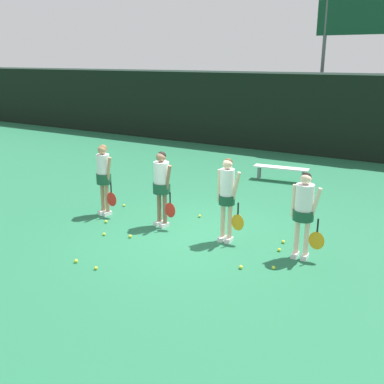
# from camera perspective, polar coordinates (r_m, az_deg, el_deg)

# --- Properties ---
(ground_plane) EXTENTS (140.00, 140.00, 0.00)m
(ground_plane) POSITION_cam_1_polar(r_m,az_deg,el_deg) (10.10, -0.33, -5.19)
(ground_plane) COLOR #216642
(fence_windscreen) EXTENTS (60.00, 0.08, 3.24)m
(fence_windscreen) POSITION_cam_1_polar(r_m,az_deg,el_deg) (18.36, 15.87, 9.38)
(fence_windscreen) COLOR black
(fence_windscreen) RESTS_ON ground_plane
(scoreboard) EXTENTS (3.70, 0.15, 6.26)m
(scoreboard) POSITION_cam_1_polar(r_m,az_deg,el_deg) (19.20, 21.20, 18.98)
(scoreboard) COLOR #515156
(scoreboard) RESTS_ON ground_plane
(bench_far) EXTENTS (1.75, 0.59, 0.45)m
(bench_far) POSITION_cam_1_polar(r_m,az_deg,el_deg) (14.50, 11.24, 2.87)
(bench_far) COLOR silver
(bench_far) RESTS_ON ground_plane
(player_0) EXTENTS (0.65, 0.36, 1.77)m
(player_0) POSITION_cam_1_polar(r_m,az_deg,el_deg) (11.17, -11.14, 2.29)
(player_0) COLOR tan
(player_0) RESTS_ON ground_plane
(player_1) EXTENTS (0.66, 0.40, 1.76)m
(player_1) POSITION_cam_1_polar(r_m,az_deg,el_deg) (10.20, -3.87, 1.25)
(player_1) COLOR #8C664C
(player_1) RESTS_ON ground_plane
(player_2) EXTENTS (0.63, 0.34, 1.80)m
(player_2) POSITION_cam_1_polar(r_m,az_deg,el_deg) (9.34, 4.50, -0.17)
(player_2) COLOR beige
(player_2) RESTS_ON ground_plane
(player_3) EXTENTS (0.69, 0.40, 1.72)m
(player_3) POSITION_cam_1_polar(r_m,az_deg,el_deg) (8.79, 14.05, -2.02)
(player_3) COLOR beige
(player_3) RESTS_ON ground_plane
(tennis_ball_0) EXTENTS (0.07, 0.07, 0.07)m
(tennis_ball_0) POSITION_cam_1_polar(r_m,az_deg,el_deg) (8.49, 6.21, -9.46)
(tennis_ball_0) COLOR #CCE033
(tennis_ball_0) RESTS_ON ground_plane
(tennis_ball_1) EXTENTS (0.07, 0.07, 0.07)m
(tennis_ball_1) POSITION_cam_1_polar(r_m,az_deg,el_deg) (10.12, -11.10, -5.28)
(tennis_ball_1) COLOR #CCE033
(tennis_ball_1) RESTS_ON ground_plane
(tennis_ball_2) EXTENTS (0.07, 0.07, 0.07)m
(tennis_ball_2) POSITION_cam_1_polar(r_m,az_deg,el_deg) (9.73, 11.51, -6.20)
(tennis_ball_2) COLOR #CCE033
(tennis_ball_2) RESTS_ON ground_plane
(tennis_ball_3) EXTENTS (0.07, 0.07, 0.07)m
(tennis_ball_3) POSITION_cam_1_polar(r_m,az_deg,el_deg) (8.95, -14.51, -8.48)
(tennis_ball_3) COLOR #CCE033
(tennis_ball_3) RESTS_ON ground_plane
(tennis_ball_4) EXTENTS (0.07, 0.07, 0.07)m
(tennis_ball_4) POSITION_cam_1_polar(r_m,az_deg,el_deg) (10.86, -10.86, -3.71)
(tennis_ball_4) COLOR #CCE033
(tennis_ball_4) RESTS_ON ground_plane
(tennis_ball_5) EXTENTS (0.07, 0.07, 0.07)m
(tennis_ball_5) POSITION_cam_1_polar(r_m,az_deg,el_deg) (9.90, -7.86, -5.60)
(tennis_ball_5) COLOR #CCE033
(tennis_ball_5) RESTS_ON ground_plane
(tennis_ball_6) EXTENTS (0.07, 0.07, 0.07)m
(tennis_ball_6) POSITION_cam_1_polar(r_m,az_deg,el_deg) (11.96, -8.62, -1.69)
(tennis_ball_6) COLOR #CCE033
(tennis_ball_6) RESTS_ON ground_plane
(tennis_ball_7) EXTENTS (0.06, 0.06, 0.06)m
(tennis_ball_7) POSITION_cam_1_polar(r_m,az_deg,el_deg) (8.60, -12.11, -9.43)
(tennis_ball_7) COLOR #CCE033
(tennis_ball_7) RESTS_ON ground_plane
(tennis_ball_8) EXTENTS (0.07, 0.07, 0.07)m
(tennis_ball_8) POSITION_cam_1_polar(r_m,az_deg,el_deg) (8.56, 10.32, -9.42)
(tennis_ball_8) COLOR #CCE033
(tennis_ball_8) RESTS_ON ground_plane
(tennis_ball_9) EXTENTS (0.07, 0.07, 0.07)m
(tennis_ball_9) POSITION_cam_1_polar(r_m,az_deg,el_deg) (11.04, 0.98, -3.06)
(tennis_ball_9) COLOR #CCE033
(tennis_ball_9) RESTS_ON ground_plane
(tennis_ball_10) EXTENTS (0.07, 0.07, 0.07)m
(tennis_ball_10) POSITION_cam_1_polar(r_m,az_deg,el_deg) (9.32, 11.02, -7.22)
(tennis_ball_10) COLOR #CCE033
(tennis_ball_10) RESTS_ON ground_plane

